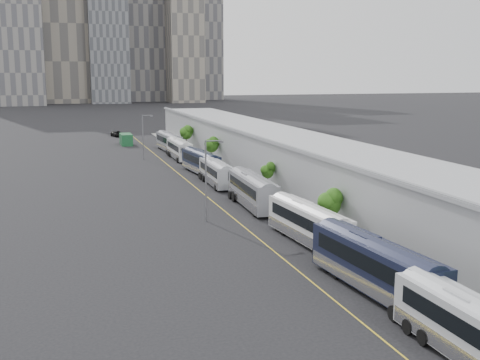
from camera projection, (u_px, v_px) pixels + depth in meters
name	position (u px, v px, depth m)	size (l,w,h in m)	color
sidewalk	(285.00, 193.00, 80.13)	(10.00, 170.00, 0.12)	gray
lane_line	(209.00, 198.00, 77.13)	(0.12, 160.00, 0.02)	gold
depot	(314.00, 166.00, 80.67)	(12.45, 160.40, 7.20)	gray
skyline	(84.00, 6.00, 321.23)	(145.00, 64.00, 120.00)	slate
bus_0	(480.00, 341.00, 32.56)	(2.88, 12.94, 3.77)	silver
bus_1	(375.00, 270.00, 43.84)	(3.87, 14.04, 4.05)	black
bus_2	(308.00, 227.00, 56.73)	(3.46, 12.96, 3.75)	silver
bus_3	(253.00, 193.00, 72.00)	(3.23, 13.55, 3.93)	slate
bus_4	(216.00, 175.00, 86.25)	(2.70, 12.06, 3.51)	#A9ADB3
bus_5	(201.00, 164.00, 95.91)	(3.61, 12.74, 3.67)	black
bus_6	(179.00, 151.00, 112.06)	(2.81, 12.57, 3.67)	silver
bus_7	(169.00, 143.00, 123.32)	(3.26, 13.00, 3.77)	gray
tree_1	(329.00, 201.00, 59.24)	(2.36, 2.36, 4.67)	black
tree_2	(268.00, 171.00, 77.50)	(1.60, 1.60, 4.29)	black
tree_3	(211.00, 144.00, 103.68)	(2.31, 2.31, 4.96)	black
tree_4	(186.00, 132.00, 122.99)	(2.51, 2.51, 5.30)	black
street_lamp_near	(208.00, 175.00, 64.41)	(2.04, 0.22, 8.86)	#59595E
street_lamp_far	(144.00, 134.00, 110.76)	(2.04, 0.22, 8.28)	#59595E
shipping_container	(126.00, 139.00, 133.86)	(2.41, 5.82, 2.50)	#164827
suv	(118.00, 134.00, 151.23)	(2.41, 5.22, 1.45)	black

